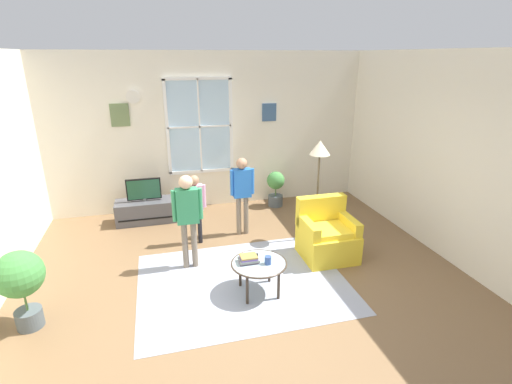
% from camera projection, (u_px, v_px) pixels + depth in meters
% --- Properties ---
extents(ground_plane, '(6.60, 6.70, 0.02)m').
position_uv_depth(ground_plane, '(249.00, 287.00, 5.02)').
color(ground_plane, brown).
extents(back_wall, '(6.00, 0.17, 2.95)m').
position_uv_depth(back_wall, '(210.00, 132.00, 7.34)').
color(back_wall, silver).
rests_on(back_wall, ground_plane).
extents(side_wall_right, '(0.12, 6.10, 2.95)m').
position_uv_depth(side_wall_right, '(465.00, 162.00, 5.25)').
color(side_wall_right, silver).
rests_on(side_wall_right, ground_plane).
extents(area_rug, '(2.73, 2.15, 0.01)m').
position_uv_depth(area_rug, '(243.00, 282.00, 5.11)').
color(area_rug, '#999EAD').
rests_on(area_rug, ground_plane).
extents(tv_stand, '(1.05, 0.47, 0.40)m').
position_uv_depth(tv_stand, '(146.00, 211.00, 6.93)').
color(tv_stand, '#4C4C51').
rests_on(tv_stand, ground_plane).
extents(television, '(0.60, 0.08, 0.41)m').
position_uv_depth(television, '(144.00, 189.00, 6.79)').
color(television, '#4C4C4C').
rests_on(television, tv_stand).
extents(armchair, '(0.76, 0.74, 0.87)m').
position_uv_depth(armchair, '(327.00, 236.00, 5.69)').
color(armchair, yellow).
rests_on(armchair, ground_plane).
extents(coffee_table, '(0.71, 0.71, 0.43)m').
position_uv_depth(coffee_table, '(259.00, 265.00, 4.77)').
color(coffee_table, '#99B2B7').
rests_on(coffee_table, ground_plane).
extents(book_stack, '(0.25, 0.18, 0.09)m').
position_uv_depth(book_stack, '(249.00, 259.00, 4.76)').
color(book_stack, '#775171').
rests_on(book_stack, coffee_table).
extents(cup, '(0.08, 0.08, 0.10)m').
position_uv_depth(cup, '(268.00, 260.00, 4.72)').
color(cup, '#334C8C').
rests_on(cup, coffee_table).
extents(remote_near_books, '(0.08, 0.15, 0.02)m').
position_uv_depth(remote_near_books, '(257.00, 257.00, 4.88)').
color(remote_near_books, black).
rests_on(remote_near_books, coffee_table).
extents(person_blue_shirt, '(0.40, 0.18, 1.32)m').
position_uv_depth(person_blue_shirt, '(242.00, 187.00, 6.24)').
color(person_blue_shirt, '#726656').
rests_on(person_blue_shirt, ground_plane).
extents(person_green_shirt, '(0.41, 0.19, 1.37)m').
position_uv_depth(person_green_shirt, '(188.00, 211.00, 5.21)').
color(person_green_shirt, '#726656').
rests_on(person_green_shirt, ground_plane).
extents(person_pink_shirt, '(0.34, 0.16, 1.14)m').
position_uv_depth(person_pink_shirt, '(195.00, 202.00, 5.95)').
color(person_pink_shirt, black).
rests_on(person_pink_shirt, ground_plane).
extents(potted_plant_by_window, '(0.35, 0.35, 0.71)m').
position_uv_depth(potted_plant_by_window, '(276.00, 186.00, 7.59)').
color(potted_plant_by_window, '#4C565B').
rests_on(potted_plant_by_window, ground_plane).
extents(potted_plant_corner, '(0.51, 0.51, 0.93)m').
position_uv_depth(potted_plant_corner, '(20.00, 279.00, 4.08)').
color(potted_plant_corner, '#4C565B').
rests_on(potted_plant_corner, ground_plane).
extents(floor_lamp, '(0.32, 0.32, 1.65)m').
position_uv_depth(floor_lamp, '(319.00, 158.00, 5.89)').
color(floor_lamp, black).
rests_on(floor_lamp, ground_plane).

